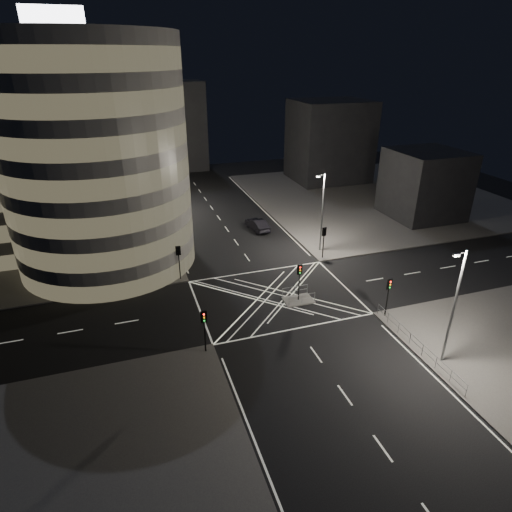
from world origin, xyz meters
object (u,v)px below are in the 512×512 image
object	(u,v)px
street_lamp_right_far	(322,210)
street_lamp_right_near	(454,304)
traffic_signal_island	(299,276)
sedan	(257,225)
traffic_signal_fl	(179,256)
central_island	(298,300)
street_lamp_left_near	(165,219)
street_lamp_left_far	(150,180)
traffic_signal_nl	(204,324)
traffic_signal_fr	(324,237)
traffic_signal_nr	(388,290)

from	to	relation	value
street_lamp_right_far	street_lamp_right_near	world-z (taller)	same
traffic_signal_island	sedan	world-z (taller)	traffic_signal_island
traffic_signal_fl	street_lamp_right_far	world-z (taller)	street_lamp_right_far
central_island	street_lamp_left_near	distance (m)	18.52
central_island	street_lamp_right_near	size ratio (longest dim) A/B	0.30
central_island	street_lamp_left_near	bearing A→B (deg)	130.27
street_lamp_left_far	street_lamp_right_near	xyz separation A→B (m)	(18.87, -44.00, 0.00)
street_lamp_right_near	sedan	distance (m)	33.11
central_island	street_lamp_right_far	distance (m)	13.98
traffic_signal_nl	street_lamp_left_far	distance (m)	36.90
traffic_signal_island	street_lamp_left_far	distance (m)	33.61
street_lamp_left_near	street_lamp_right_far	bearing A→B (deg)	-9.03
street_lamp_right_near	sedan	xyz separation A→B (m)	(-5.34, 32.34, -4.71)
traffic_signal_fr	street_lamp_left_near	size ratio (longest dim) A/B	0.40
traffic_signal_fl	street_lamp_right_far	bearing A→B (deg)	6.88
central_island	traffic_signal_fr	size ratio (longest dim) A/B	0.75
traffic_signal_fr	street_lamp_right_near	size ratio (longest dim) A/B	0.40
street_lamp_right_near	sedan	bearing A→B (deg)	99.38
traffic_signal_island	sedan	size ratio (longest dim) A/B	0.79
street_lamp_left_far	sedan	xyz separation A→B (m)	(13.53, -11.66, -4.71)
street_lamp_left_near	sedan	distance (m)	15.66
traffic_signal_island	street_lamp_right_near	distance (m)	14.78
traffic_signal_fr	street_lamp_right_far	bearing A→B (deg)	73.89
traffic_signal_nl	street_lamp_right_near	bearing A→B (deg)	-21.55
traffic_signal_fl	street_lamp_right_near	size ratio (longest dim) A/B	0.40
traffic_signal_nr	traffic_signal_fl	bearing A→B (deg)	142.31
street_lamp_left_near	street_lamp_left_far	distance (m)	18.00
street_lamp_left_near	street_lamp_right_near	world-z (taller)	same
traffic_signal_fl	traffic_signal_island	world-z (taller)	same
street_lamp_right_far	traffic_signal_nl	bearing A→B (deg)	-139.09
traffic_signal_fr	street_lamp_left_near	distance (m)	19.14
traffic_signal_fr	traffic_signal_island	distance (m)	10.73
traffic_signal_fr	street_lamp_left_near	world-z (taller)	street_lamp_left_near
street_lamp_left_far	street_lamp_right_far	size ratio (longest dim) A/B	1.00
central_island	sedan	world-z (taller)	sedan
traffic_signal_island	traffic_signal_nl	bearing A→B (deg)	-153.86
traffic_signal_nl	street_lamp_right_far	size ratio (longest dim) A/B	0.40
traffic_signal_island	street_lamp_left_near	world-z (taller)	street_lamp_left_near
street_lamp_left_near	sedan	size ratio (longest dim) A/B	1.97
traffic_signal_nr	traffic_signal_island	world-z (taller)	same
traffic_signal_fr	street_lamp_left_far	bearing A→B (deg)	128.17
traffic_signal_nl	street_lamp_left_near	xyz separation A→B (m)	(-0.64, 18.80, 2.63)
traffic_signal_nr	street_lamp_left_near	size ratio (longest dim) A/B	0.40
central_island	traffic_signal_nr	size ratio (longest dim) A/B	0.75
traffic_signal_fl	traffic_signal_nl	xyz separation A→B (m)	(0.00, -13.60, 0.00)
street_lamp_left_near	street_lamp_right_far	distance (m)	19.11
traffic_signal_fl	traffic_signal_nr	xyz separation A→B (m)	(17.60, -13.60, 0.00)
traffic_signal_nr	street_lamp_right_near	distance (m)	7.69
traffic_signal_nr	sedan	world-z (taller)	traffic_signal_nr
central_island	street_lamp_left_far	world-z (taller)	street_lamp_left_far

